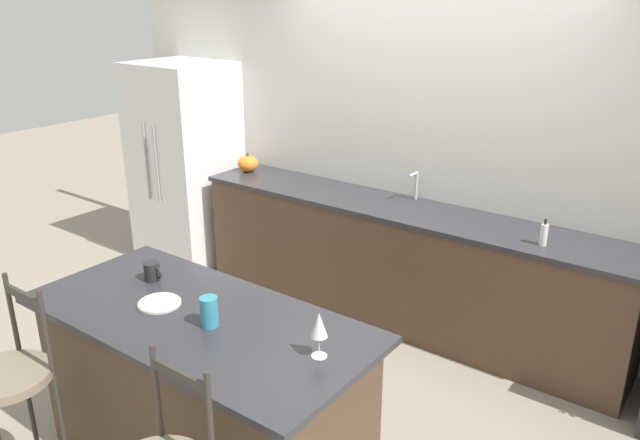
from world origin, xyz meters
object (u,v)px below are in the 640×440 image
object	(u,v)px
refrigerator	(186,163)
wine_glass	(319,326)
soap_bottle	(544,234)
tumbler_cup	(209,312)
coffee_mug	(152,271)
dinner_plate	(159,303)
bar_stool_near	(12,397)
pumpkin_decoration	(248,164)

from	to	relation	value
refrigerator	wine_glass	bearing A→B (deg)	-32.55
soap_bottle	tumbler_cup	bearing A→B (deg)	-116.37
coffee_mug	dinner_plate	bearing A→B (deg)	-33.35
bar_stool_near	wine_glass	world-z (taller)	bar_stool_near
refrigerator	wine_glass	xyz separation A→B (m)	(2.92, -1.86, 0.16)
bar_stool_near	dinner_plate	size ratio (longest dim) A/B	5.32
dinner_plate	bar_stool_near	bearing A→B (deg)	-113.93
coffee_mug	refrigerator	bearing A→B (deg)	133.81
bar_stool_near	refrigerator	bearing A→B (deg)	122.57
coffee_mug	pumpkin_decoration	xyz separation A→B (m)	(-1.05, 1.92, 0.03)
refrigerator	coffee_mug	bearing A→B (deg)	-46.19
wine_glass	coffee_mug	world-z (taller)	wine_glass
refrigerator	coffee_mug	distance (m)	2.49
dinner_plate	wine_glass	world-z (taller)	wine_glass
bar_stool_near	dinner_plate	xyz separation A→B (m)	(0.30, 0.67, 0.31)
dinner_plate	pumpkin_decoration	xyz separation A→B (m)	(-1.31, 2.08, 0.07)
coffee_mug	tumbler_cup	size ratio (longest dim) A/B	0.80
bar_stool_near	soap_bottle	xyz separation A→B (m)	(1.62, 2.60, 0.38)
refrigerator	soap_bottle	xyz separation A→B (m)	(3.30, -0.03, 0.08)
dinner_plate	pumpkin_decoration	distance (m)	2.46
bar_stool_near	coffee_mug	xyz separation A→B (m)	(0.04, 0.83, 0.35)
bar_stool_near	coffee_mug	distance (m)	0.91
refrigerator	pumpkin_decoration	world-z (taller)	refrigerator
pumpkin_decoration	soap_bottle	distance (m)	2.63
refrigerator	dinner_plate	bearing A→B (deg)	-44.80
bar_stool_near	dinner_plate	distance (m)	0.79
soap_bottle	pumpkin_decoration	bearing A→B (deg)	176.75
dinner_plate	tumbler_cup	world-z (taller)	tumbler_cup
bar_stool_near	dinner_plate	world-z (taller)	bar_stool_near
refrigerator	pumpkin_decoration	distance (m)	0.68
dinner_plate	coffee_mug	size ratio (longest dim) A/B	1.83
dinner_plate	wine_glass	size ratio (longest dim) A/B	1.03
dinner_plate	wine_glass	bearing A→B (deg)	6.14
wine_glass	coffee_mug	distance (m)	1.20
tumbler_cup	refrigerator	bearing A→B (deg)	140.06
soap_bottle	dinner_plate	bearing A→B (deg)	-124.34
bar_stool_near	pumpkin_decoration	bearing A→B (deg)	110.18
refrigerator	soap_bottle	bearing A→B (deg)	-0.52
refrigerator	coffee_mug	world-z (taller)	refrigerator
wine_glass	refrigerator	bearing A→B (deg)	147.45
pumpkin_decoration	bar_stool_near	bearing A→B (deg)	-69.82
bar_stool_near	tumbler_cup	distance (m)	1.01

